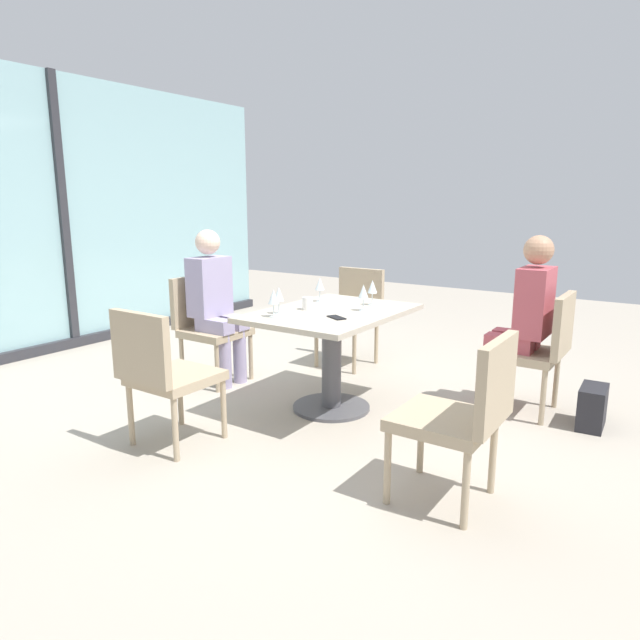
# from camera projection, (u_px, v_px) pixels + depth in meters

# --- Properties ---
(ground_plane) EXTENTS (12.00, 12.00, 0.00)m
(ground_plane) POSITION_uv_depth(u_px,v_px,m) (331.00, 408.00, 4.11)
(ground_plane) COLOR #A89E8E
(window_wall_backdrop) EXTENTS (5.50, 0.10, 2.70)m
(window_wall_backdrop) POSITION_uv_depth(u_px,v_px,m) (63.00, 229.00, 5.60)
(window_wall_backdrop) COLOR #8EB7BC
(window_wall_backdrop) RESTS_ON ground_plane
(dining_table_main) EXTENTS (1.20, 0.87, 0.73)m
(dining_table_main) POSITION_uv_depth(u_px,v_px,m) (332.00, 337.00, 3.99)
(dining_table_main) COLOR #BCB29E
(dining_table_main) RESTS_ON ground_plane
(chair_front_right) EXTENTS (0.46, 0.50, 0.87)m
(chair_front_right) POSITION_uv_depth(u_px,v_px,m) (538.00, 346.00, 3.92)
(chair_front_right) COLOR tan
(chair_front_right) RESTS_ON ground_plane
(chair_near_window) EXTENTS (0.46, 0.51, 0.87)m
(chair_near_window) POSITION_uv_depth(u_px,v_px,m) (207.00, 322.00, 4.68)
(chair_near_window) COLOR tan
(chair_near_window) RESTS_ON ground_plane
(chair_far_right) EXTENTS (0.50, 0.46, 0.87)m
(chair_far_right) POSITION_uv_depth(u_px,v_px,m) (353.00, 310.00, 5.17)
(chair_far_right) COLOR tan
(chair_far_right) RESTS_ON ground_plane
(chair_front_left) EXTENTS (0.46, 0.50, 0.87)m
(chair_front_left) POSITION_uv_depth(u_px,v_px,m) (463.00, 410.00, 2.72)
(chair_front_left) COLOR tan
(chair_front_left) RESTS_ON ground_plane
(chair_far_left) EXTENTS (0.50, 0.46, 0.87)m
(chair_far_left) POSITION_uv_depth(u_px,v_px,m) (163.00, 370.00, 3.37)
(chair_far_left) COLOR tan
(chair_far_left) RESTS_ON ground_plane
(person_front_right) EXTENTS (0.34, 0.39, 1.26)m
(person_front_right) POSITION_uv_depth(u_px,v_px,m) (525.00, 315.00, 3.94)
(person_front_right) COLOR #B24C56
(person_front_right) RESTS_ON ground_plane
(person_near_window) EXTENTS (0.34, 0.39, 1.26)m
(person_near_window) POSITION_uv_depth(u_px,v_px,m) (215.00, 299.00, 4.58)
(person_near_window) COLOR #9E93B7
(person_near_window) RESTS_ON ground_plane
(wine_glass_0) EXTENTS (0.07, 0.07, 0.18)m
(wine_glass_0) POSITION_uv_depth(u_px,v_px,m) (320.00, 284.00, 4.28)
(wine_glass_0) COLOR silver
(wine_glass_0) RESTS_ON dining_table_main
(wine_glass_1) EXTENTS (0.07, 0.07, 0.18)m
(wine_glass_1) POSITION_uv_depth(u_px,v_px,m) (372.00, 287.00, 4.14)
(wine_glass_1) COLOR silver
(wine_glass_1) RESTS_ON dining_table_main
(wine_glass_2) EXTENTS (0.07, 0.07, 0.18)m
(wine_glass_2) POSITION_uv_depth(u_px,v_px,m) (273.00, 297.00, 3.71)
(wine_glass_2) COLOR silver
(wine_glass_2) RESTS_ON dining_table_main
(wine_glass_3) EXTENTS (0.07, 0.07, 0.18)m
(wine_glass_3) POSITION_uv_depth(u_px,v_px,m) (363.00, 292.00, 3.92)
(wine_glass_3) COLOR silver
(wine_glass_3) RESTS_ON dining_table_main
(wine_glass_4) EXTENTS (0.07, 0.07, 0.18)m
(wine_glass_4) POSITION_uv_depth(u_px,v_px,m) (279.00, 295.00, 3.82)
(wine_glass_4) COLOR silver
(wine_glass_4) RESTS_ON dining_table_main
(coffee_cup) EXTENTS (0.08, 0.08, 0.09)m
(coffee_cup) POSITION_uv_depth(u_px,v_px,m) (308.00, 303.00, 3.98)
(coffee_cup) COLOR white
(coffee_cup) RESTS_ON dining_table_main
(cell_phone_on_table) EXTENTS (0.13, 0.16, 0.01)m
(cell_phone_on_table) POSITION_uv_depth(u_px,v_px,m) (336.00, 317.00, 3.70)
(cell_phone_on_table) COLOR black
(cell_phone_on_table) RESTS_ON dining_table_main
(handbag_0) EXTENTS (0.31, 0.17, 0.28)m
(handbag_0) POSITION_uv_depth(u_px,v_px,m) (592.00, 407.00, 3.75)
(handbag_0) COLOR #232328
(handbag_0) RESTS_ON ground_plane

